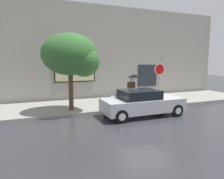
% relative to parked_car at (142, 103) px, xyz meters
% --- Properties ---
extents(ground_plane, '(60.00, 60.00, 0.00)m').
position_rel_parked_car_xyz_m(ground_plane, '(0.24, 0.14, -0.69)').
color(ground_plane, '#333338').
extents(sidewalk, '(20.00, 4.00, 0.15)m').
position_rel_parked_car_xyz_m(sidewalk, '(0.24, 3.14, -0.61)').
color(sidewalk, gray).
rests_on(sidewalk, ground).
extents(building_facade, '(20.00, 0.67, 7.00)m').
position_rel_parked_car_xyz_m(building_facade, '(0.22, 5.64, 2.80)').
color(building_facade, '#9E998E').
rests_on(building_facade, ground).
extents(parked_car, '(4.29, 1.89, 1.39)m').
position_rel_parked_car_xyz_m(parked_car, '(0.00, 0.00, 0.00)').
color(parked_car, '#B7BABF').
rests_on(parked_car, ground).
extents(fire_hydrant, '(0.30, 0.44, 0.72)m').
position_rel_parked_car_xyz_m(fire_hydrant, '(-1.01, 1.76, -0.19)').
color(fire_hydrant, white).
rests_on(fire_hydrant, sidewalk).
extents(pedestrian_with_umbrella, '(0.92, 0.92, 1.90)m').
position_rel_parked_car_xyz_m(pedestrian_with_umbrella, '(0.75, 2.47, 0.94)').
color(pedestrian_with_umbrella, black).
rests_on(pedestrian_with_umbrella, sidewalk).
extents(street_tree, '(3.06, 2.60, 4.25)m').
position_rel_parked_car_xyz_m(street_tree, '(-3.23, 1.94, 2.47)').
color(street_tree, '#4C3823').
rests_on(street_tree, sidewalk).
extents(stop_sign, '(0.76, 0.10, 2.59)m').
position_rel_parked_car_xyz_m(stop_sign, '(2.42, 2.00, 1.29)').
color(stop_sign, gray).
rests_on(stop_sign, sidewalk).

